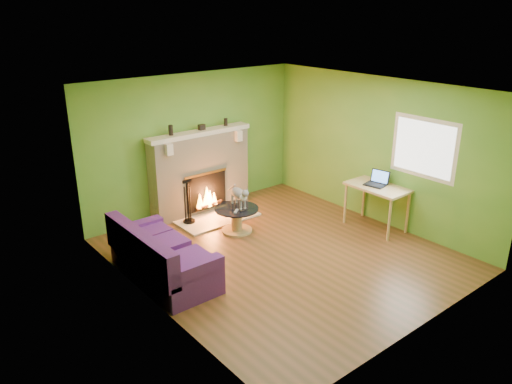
# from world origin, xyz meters

# --- Properties ---
(floor) EXTENTS (5.00, 5.00, 0.00)m
(floor) POSITION_xyz_m (0.00, 0.00, 0.00)
(floor) COLOR brown
(floor) RESTS_ON ground
(ceiling) EXTENTS (5.00, 5.00, 0.00)m
(ceiling) POSITION_xyz_m (0.00, 0.00, 2.60)
(ceiling) COLOR white
(ceiling) RESTS_ON wall_back
(wall_back) EXTENTS (5.00, 0.00, 5.00)m
(wall_back) POSITION_xyz_m (0.00, 2.50, 1.30)
(wall_back) COLOR #498A2D
(wall_back) RESTS_ON floor
(wall_front) EXTENTS (5.00, 0.00, 5.00)m
(wall_front) POSITION_xyz_m (0.00, -2.50, 1.30)
(wall_front) COLOR #498A2D
(wall_front) RESTS_ON floor
(wall_left) EXTENTS (0.00, 5.00, 5.00)m
(wall_left) POSITION_xyz_m (-2.25, 0.00, 1.30)
(wall_left) COLOR #498A2D
(wall_left) RESTS_ON floor
(wall_right) EXTENTS (0.00, 5.00, 5.00)m
(wall_right) POSITION_xyz_m (2.25, 0.00, 1.30)
(wall_right) COLOR #498A2D
(wall_right) RESTS_ON floor
(window_frame) EXTENTS (0.00, 1.20, 1.20)m
(window_frame) POSITION_xyz_m (2.24, -0.90, 1.55)
(window_frame) COLOR silver
(window_frame) RESTS_ON wall_right
(window_pane) EXTENTS (0.00, 1.06, 1.06)m
(window_pane) POSITION_xyz_m (2.23, -0.90, 1.55)
(window_pane) COLOR white
(window_pane) RESTS_ON wall_right
(fireplace) EXTENTS (2.10, 0.46, 1.58)m
(fireplace) POSITION_xyz_m (0.00, 2.32, 0.77)
(fireplace) COLOR beige
(fireplace) RESTS_ON floor
(hearth) EXTENTS (1.50, 0.75, 0.03)m
(hearth) POSITION_xyz_m (0.00, 1.80, 0.01)
(hearth) COLOR beige
(hearth) RESTS_ON floor
(mantel) EXTENTS (2.10, 0.28, 0.08)m
(mantel) POSITION_xyz_m (0.00, 2.30, 1.54)
(mantel) COLOR beige
(mantel) RESTS_ON fireplace
(sofa) EXTENTS (0.87, 1.84, 0.83)m
(sofa) POSITION_xyz_m (-1.86, 0.55, 0.32)
(sofa) COLOR #4B1B67
(sofa) RESTS_ON floor
(coffee_table) EXTENTS (0.77, 0.77, 0.43)m
(coffee_table) POSITION_xyz_m (-0.04, 1.15, 0.25)
(coffee_table) COLOR tan
(coffee_table) RESTS_ON floor
(desk) EXTENTS (0.62, 1.06, 0.79)m
(desk) POSITION_xyz_m (1.95, -0.28, 0.69)
(desk) COLOR tan
(desk) RESTS_ON floor
(cat) EXTENTS (0.32, 0.65, 0.39)m
(cat) POSITION_xyz_m (0.04, 1.20, 0.63)
(cat) COLOR slate
(cat) RESTS_ON coffee_table
(remote_silver) EXTENTS (0.16, 0.14, 0.02)m
(remote_silver) POSITION_xyz_m (-0.14, 1.03, 0.44)
(remote_silver) COLOR #969699
(remote_silver) RESTS_ON coffee_table
(remote_black) EXTENTS (0.16, 0.04, 0.02)m
(remote_black) POSITION_xyz_m (-0.02, 0.97, 0.44)
(remote_black) COLOR black
(remote_black) RESTS_ON coffee_table
(laptop) EXTENTS (0.36, 0.39, 0.26)m
(laptop) POSITION_xyz_m (1.93, -0.23, 0.92)
(laptop) COLOR black
(laptop) RESTS_ON desk
(fire_tools) EXTENTS (0.22, 0.22, 0.82)m
(fire_tools) POSITION_xyz_m (-0.52, 1.95, 0.44)
(fire_tools) COLOR black
(fire_tools) RESTS_ON hearth
(mantel_vase_left) EXTENTS (0.08, 0.08, 0.18)m
(mantel_vase_left) POSITION_xyz_m (-0.57, 2.33, 1.67)
(mantel_vase_left) COLOR black
(mantel_vase_left) RESTS_ON mantel
(mantel_vase_right) EXTENTS (0.07, 0.07, 0.14)m
(mantel_vase_right) POSITION_xyz_m (0.62, 2.33, 1.65)
(mantel_vase_right) COLOR black
(mantel_vase_right) RESTS_ON mantel
(mantel_box) EXTENTS (0.12, 0.08, 0.10)m
(mantel_box) POSITION_xyz_m (0.07, 2.33, 1.63)
(mantel_box) COLOR black
(mantel_box) RESTS_ON mantel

